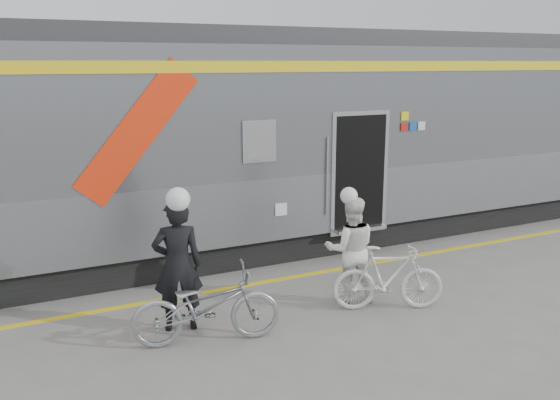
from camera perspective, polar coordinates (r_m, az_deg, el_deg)
ground at (r=8.04m, az=4.71°, el=-12.90°), size 90.00×90.00×0.00m
train at (r=11.14m, az=-6.09°, el=5.49°), size 24.00×3.17×4.10m
safety_strip at (r=9.79m, az=-1.77°, el=-7.94°), size 24.00×0.12×0.01m
man at (r=7.99m, az=-9.83°, el=-6.21°), size 0.74×0.57×1.80m
bicycle_left at (r=7.70m, az=-7.09°, el=-10.10°), size 1.99×1.06×0.99m
woman at (r=8.92m, az=6.80°, el=-4.73°), size 0.95×0.86×1.60m
bicycle_right at (r=8.76m, az=10.37°, el=-7.38°), size 1.66×1.05×0.97m
helmet_man at (r=7.71m, az=-10.14°, el=1.23°), size 0.31×0.31×0.31m
helmet_woman at (r=8.68m, az=6.97°, el=1.12°), size 0.26×0.26×0.26m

